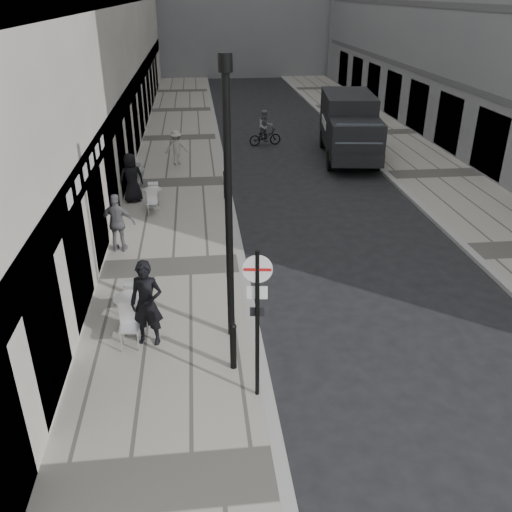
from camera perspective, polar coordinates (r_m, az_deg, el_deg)
The scene contains 15 objects.
sidewalk at distance 22.83m, azimuth -8.22°, elevation 7.57°, with size 4.00×60.00×0.12m, color gray.
far_sidewalk at distance 24.97m, azimuth 18.15°, elevation 8.15°, with size 4.00×60.00×0.12m, color gray.
walking_man at distance 12.04m, azimuth -11.43°, elevation -4.93°, with size 0.73×0.48×2.00m, color black.
sign_post at distance 9.79m, azimuth 0.14°, elevation -5.32°, with size 0.53×0.13×3.12m.
lamppost at distance 11.09m, azimuth -2.94°, elevation 6.54°, with size 0.27×0.27×6.11m.
bollard_near at distance 11.32m, azimuth -2.42°, elevation -9.60°, with size 0.13×0.13×1.01m, color black.
bollard_far at distance 20.57m, azimuth -3.25°, elevation 7.40°, with size 0.14×0.14×1.02m, color black.
panel_van at distance 26.53m, azimuth 9.79°, elevation 13.57°, with size 3.06×6.35×2.88m.
cyclist at distance 28.58m, azimuth 0.95°, elevation 12.95°, with size 1.75×0.88×1.81m.
pedestrian_a at distance 16.65m, azimuth -14.36°, elevation 3.39°, with size 1.05×0.44×1.80m, color slate.
pedestrian_b at distance 25.06m, azimuth -8.38°, elevation 11.23°, with size 1.00×0.57×1.55m, color #A19C95.
pedestrian_c at distance 20.67m, azimuth -12.98°, elevation 8.01°, with size 0.89×0.58×1.82m, color black.
cafe_table_near at distance 12.79m, azimuth -12.89°, elevation -5.67°, with size 0.79×1.78×1.01m.
cafe_table_mid at distance 19.96m, azimuth -10.78°, elevation 6.13°, with size 0.67×1.51×0.86m.
cafe_table_far at distance 22.03m, azimuth -12.55°, elevation 8.04°, with size 0.76×1.71×0.97m.
Camera 1 is at (-1.14, -3.66, 7.23)m, focal length 38.00 mm.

